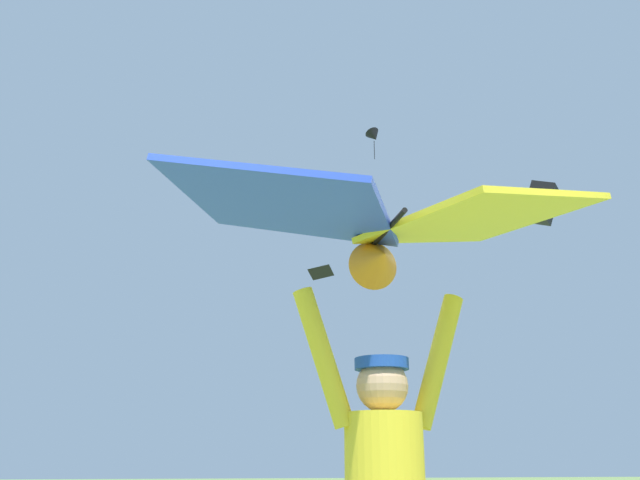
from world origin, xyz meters
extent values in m
sphere|color=tan|center=(0.18, -0.24, 1.49)|extent=(0.23, 0.23, 0.23)
cylinder|color=#1E47AD|center=(0.18, -0.24, 1.59)|extent=(0.24, 0.24, 0.05)
cylinder|color=yellow|center=(0.44, -0.24, 1.61)|extent=(0.28, 0.09, 0.62)
cylinder|color=yellow|center=(-0.09, -0.23, 1.61)|extent=(0.28, 0.09, 0.62)
cylinder|color=black|center=(0.18, -0.24, 2.17)|extent=(0.03, 0.80, 0.02)
cube|color=yellow|center=(0.65, -0.36, 2.27)|extent=(1.18, 1.11, 0.23)
cube|color=blue|center=(-0.30, -0.35, 2.27)|extent=(1.19, 1.13, 0.23)
cone|color=orange|center=(0.18, -0.24, 2.07)|extent=(0.24, 0.20, 0.24)
cube|color=black|center=(6.30, 8.23, 6.15)|extent=(0.85, 0.79, 0.89)
pyramid|color=black|center=(3.59, 16.48, 6.83)|extent=(0.88, 0.86, 0.32)
cone|color=black|center=(9.27, 28.70, 18.24)|extent=(1.06, 1.02, 1.00)
cylinder|color=black|center=(9.27, 28.70, 17.40)|extent=(0.03, 0.03, 1.09)
camera|label=1|loc=(-0.74, -3.13, 1.17)|focal=37.91mm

